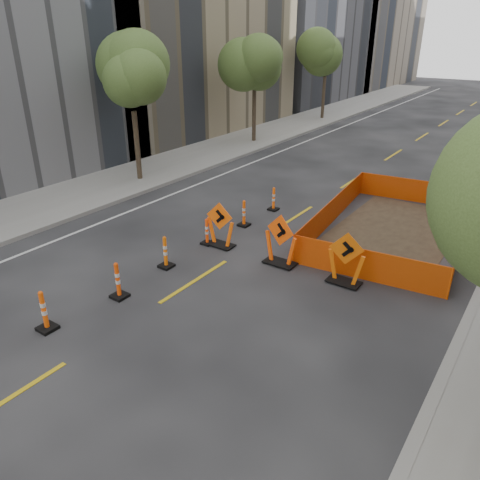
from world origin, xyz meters
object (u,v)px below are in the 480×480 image
Objects in this scene: channelizer_2 at (44,311)px; chevron_sign_center at (281,240)px; chevron_sign_right at (346,258)px; channelizer_3 at (118,280)px; chevron_sign_left at (220,225)px; channelizer_5 at (207,231)px; channelizer_7 at (274,199)px; channelizer_6 at (244,213)px; channelizer_4 at (165,252)px.

channelizer_2 is 0.65× the size of chevron_sign_center.
channelizer_3 is at bearing -154.42° from chevron_sign_right.
chevron_sign_left is at bearing 85.93° from channelizer_3.
channelizer_7 reaches higher than channelizer_5.
channelizer_6 reaches higher than channelizer_5.
channelizer_4 reaches higher than channelizer_7.
channelizer_5 is 4.94m from chevron_sign_right.
channelizer_3 reaches higher than channelizer_4.
channelizer_2 is at bearing -91.84° from channelizer_6.
channelizer_3 is (0.31, 2.05, -0.01)m from channelizer_2.
channelizer_5 is (0.14, 6.14, -0.08)m from channelizer_2.
channelizer_2 is 8.20m from channelizer_6.
chevron_sign_left reaches higher than channelizer_6.
channelizer_5 is 0.59× the size of chevron_sign_left.
channelizer_2 is 8.07m from chevron_sign_right.
channelizer_4 is 1.08× the size of channelizer_7.
channelizer_5 is 2.83m from chevron_sign_center.
chevron_sign_left is 4.46m from chevron_sign_right.
channelizer_2 reaches higher than channelizer_3.
channelizer_2 is 1.05× the size of channelizer_4.
channelizer_4 is (0.14, 4.10, -0.02)m from channelizer_2.
channelizer_3 is 1.11× the size of channelizer_7.
channelizer_2 reaches higher than channelizer_4.
channelizer_5 is 0.59m from chevron_sign_left.
channelizer_2 is at bearing -91.27° from channelizer_5.
channelizer_3 is 6.14m from channelizer_6.
chevron_sign_left is at bearing 163.84° from chevron_sign_right.
chevron_sign_right is (4.76, 4.23, 0.27)m from channelizer_3.
channelizer_5 is 0.93× the size of channelizer_6.
channelizer_6 is 0.60× the size of chevron_sign_center.
channelizer_5 is 0.97× the size of channelizer_7.
channelizer_3 is 4.25m from chevron_sign_left.
channelizer_6 is at bearing 90.45° from channelizer_3.
chevron_sign_right is at bearing 1.51° from channelizer_5.
channelizer_3 is 2.05m from channelizer_4.
chevron_sign_right is (4.92, 2.18, 0.29)m from channelizer_4.
channelizer_4 is 5.39m from chevron_sign_right.
chevron_sign_center is (2.67, -1.93, 0.33)m from channelizer_6.
chevron_sign_right is at bearing -8.31° from chevron_sign_left.
channelizer_6 is at bearing -91.38° from channelizer_7.
channelizer_2 reaches higher than channelizer_5.
channelizer_6 is (0.13, 2.05, 0.04)m from channelizer_5.
channelizer_5 is at bearing -92.45° from channelizer_7.
channelizer_7 is at bearing 133.84° from chevron_sign_center.
channelizer_2 is 4.10m from channelizer_4.
channelizer_4 is at bearing -91.56° from channelizer_7.
channelizer_2 is at bearing -91.75° from channelizer_7.
channelizer_7 is 6.20m from chevron_sign_right.
channelizer_3 is 4.10m from channelizer_5.
channelizer_6 is (0.26, 8.19, -0.04)m from channelizer_2.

